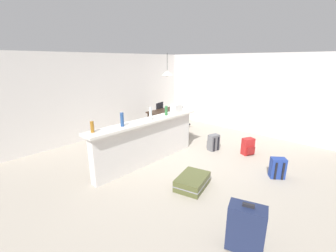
{
  "coord_description": "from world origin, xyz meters",
  "views": [
    {
      "loc": [
        -3.96,
        -3.04,
        2.3
      ],
      "look_at": [
        0.19,
        0.78,
        0.62
      ],
      "focal_mm": 23.85,
      "sensor_mm": 36.0,
      "label": 1
    }
  ],
  "objects_px": {
    "bottle_white": "(186,107)",
    "suitcase_upright_navy": "(246,228)",
    "bottle_green": "(166,111)",
    "grocery_bag": "(176,109)",
    "bottle_clear": "(151,114)",
    "pendant_lamp": "(167,73)",
    "bottle_amber": "(92,127)",
    "suitcase_flat_olive": "(192,181)",
    "backpack_blue": "(277,168)",
    "dining_table": "(167,114)",
    "bottle_blue": "(122,120)",
    "backpack_red": "(248,147)",
    "dining_chair_far_side": "(157,114)",
    "dining_chair_near_partition": "(179,121)",
    "backpack_grey": "(213,143)"
  },
  "relations": [
    {
      "from": "bottle_white",
      "to": "suitcase_upright_navy",
      "type": "bearing_deg",
      "value": -129.15
    },
    {
      "from": "bottle_green",
      "to": "grocery_bag",
      "type": "bearing_deg",
      "value": -5.73
    },
    {
      "from": "bottle_clear",
      "to": "pendant_lamp",
      "type": "relative_size",
      "value": 0.42
    },
    {
      "from": "bottle_amber",
      "to": "suitcase_flat_olive",
      "type": "distance_m",
      "value": 2.11
    },
    {
      "from": "pendant_lamp",
      "to": "suitcase_flat_olive",
      "type": "distance_m",
      "value": 3.64
    },
    {
      "from": "bottle_clear",
      "to": "suitcase_flat_olive",
      "type": "distance_m",
      "value": 1.7
    },
    {
      "from": "suitcase_flat_olive",
      "to": "pendant_lamp",
      "type": "bearing_deg",
      "value": 51.44
    },
    {
      "from": "backpack_blue",
      "to": "bottle_amber",
      "type": "bearing_deg",
      "value": 135.78
    },
    {
      "from": "bottle_clear",
      "to": "pendant_lamp",
      "type": "xyz_separation_m",
      "value": [
        1.78,
        1.15,
        0.76
      ]
    },
    {
      "from": "bottle_green",
      "to": "pendant_lamp",
      "type": "distance_m",
      "value": 1.81
    },
    {
      "from": "backpack_blue",
      "to": "dining_table",
      "type": "bearing_deg",
      "value": 80.69
    },
    {
      "from": "bottle_amber",
      "to": "backpack_blue",
      "type": "distance_m",
      "value": 3.71
    },
    {
      "from": "bottle_blue",
      "to": "backpack_blue",
      "type": "bearing_deg",
      "value": -50.87
    },
    {
      "from": "bottle_blue",
      "to": "backpack_blue",
      "type": "relative_size",
      "value": 0.66
    },
    {
      "from": "bottle_amber",
      "to": "backpack_red",
      "type": "relative_size",
      "value": 0.5
    },
    {
      "from": "dining_table",
      "to": "dining_chair_far_side",
      "type": "distance_m",
      "value": 0.58
    },
    {
      "from": "bottle_blue",
      "to": "dining_table",
      "type": "bearing_deg",
      "value": 24.63
    },
    {
      "from": "bottle_clear",
      "to": "suitcase_upright_navy",
      "type": "relative_size",
      "value": 0.43
    },
    {
      "from": "grocery_bag",
      "to": "suitcase_flat_olive",
      "type": "distance_m",
      "value": 2.01
    },
    {
      "from": "dining_table",
      "to": "dining_chair_far_side",
      "type": "height_order",
      "value": "dining_chair_far_side"
    },
    {
      "from": "bottle_green",
      "to": "dining_chair_far_side",
      "type": "bearing_deg",
      "value": 50.96
    },
    {
      "from": "grocery_bag",
      "to": "dining_table",
      "type": "height_order",
      "value": "grocery_bag"
    },
    {
      "from": "dining_chair_far_side",
      "to": "backpack_red",
      "type": "height_order",
      "value": "dining_chair_far_side"
    },
    {
      "from": "bottle_blue",
      "to": "bottle_green",
      "type": "bearing_deg",
      "value": 0.03
    },
    {
      "from": "dining_chair_far_side",
      "to": "suitcase_flat_olive",
      "type": "bearing_deg",
      "value": -124.76
    },
    {
      "from": "bottle_white",
      "to": "bottle_blue",
      "type": "bearing_deg",
      "value": 177.46
    },
    {
      "from": "pendant_lamp",
      "to": "suitcase_flat_olive",
      "type": "height_order",
      "value": "pendant_lamp"
    },
    {
      "from": "dining_chair_near_partition",
      "to": "grocery_bag",
      "type": "bearing_deg",
      "value": -144.45
    },
    {
      "from": "pendant_lamp",
      "to": "bottle_white",
      "type": "bearing_deg",
      "value": -115.32
    },
    {
      "from": "bottle_clear",
      "to": "pendant_lamp",
      "type": "height_order",
      "value": "pendant_lamp"
    },
    {
      "from": "bottle_green",
      "to": "backpack_red",
      "type": "distance_m",
      "value": 2.26
    },
    {
      "from": "bottle_blue",
      "to": "suitcase_flat_olive",
      "type": "height_order",
      "value": "bottle_blue"
    },
    {
      "from": "dining_table",
      "to": "suitcase_flat_olive",
      "type": "bearing_deg",
      "value": -128.61
    },
    {
      "from": "bottle_green",
      "to": "bottle_white",
      "type": "xyz_separation_m",
      "value": [
        0.66,
        -0.09,
        -0.0
      ]
    },
    {
      "from": "backpack_grey",
      "to": "grocery_bag",
      "type": "bearing_deg",
      "value": 138.37
    },
    {
      "from": "grocery_bag",
      "to": "suitcase_upright_navy",
      "type": "relative_size",
      "value": 0.39
    },
    {
      "from": "grocery_bag",
      "to": "backpack_blue",
      "type": "relative_size",
      "value": 0.62
    },
    {
      "from": "bottle_blue",
      "to": "backpack_red",
      "type": "distance_m",
      "value": 3.23
    },
    {
      "from": "bottle_white",
      "to": "bottle_green",
      "type": "bearing_deg",
      "value": 172.51
    },
    {
      "from": "bottle_blue",
      "to": "bottle_clear",
      "type": "height_order",
      "value": "bottle_clear"
    },
    {
      "from": "bottle_clear",
      "to": "suitcase_flat_olive",
      "type": "height_order",
      "value": "bottle_clear"
    },
    {
      "from": "bottle_blue",
      "to": "bottle_green",
      "type": "xyz_separation_m",
      "value": [
        1.28,
        0.0,
        -0.03
      ]
    },
    {
      "from": "bottle_clear",
      "to": "dining_chair_far_side",
      "type": "xyz_separation_m",
      "value": [
        1.97,
        1.79,
        -0.66
      ]
    },
    {
      "from": "bottle_green",
      "to": "backpack_grey",
      "type": "bearing_deg",
      "value": -32.92
    },
    {
      "from": "grocery_bag",
      "to": "dining_table",
      "type": "distance_m",
      "value": 1.61
    },
    {
      "from": "bottle_blue",
      "to": "backpack_grey",
      "type": "xyz_separation_m",
      "value": [
        2.35,
        -0.7,
        -0.96
      ]
    },
    {
      "from": "dining_chair_far_side",
      "to": "backpack_grey",
      "type": "xyz_separation_m",
      "value": [
        -0.32,
        -2.43,
        -0.31
      ]
    },
    {
      "from": "bottle_green",
      "to": "bottle_blue",
      "type": "bearing_deg",
      "value": -179.97
    },
    {
      "from": "dining_chair_far_side",
      "to": "backpack_grey",
      "type": "distance_m",
      "value": 2.47
    },
    {
      "from": "pendant_lamp",
      "to": "backpack_red",
      "type": "bearing_deg",
      "value": -85.58
    }
  ]
}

